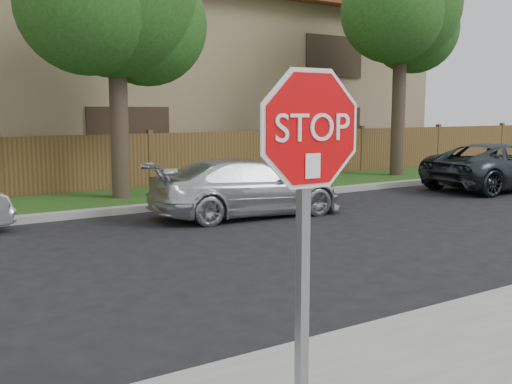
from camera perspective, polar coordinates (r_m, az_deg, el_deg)
ground at (r=5.55m, az=-1.48°, el=-16.21°), size 90.00×90.00×0.00m
far_curb at (r=12.94m, az=-20.70°, el=-2.39°), size 70.00×0.30×0.15m
grass_strip at (r=14.54m, az=-22.09°, el=-1.44°), size 70.00×3.00×0.12m
tree_right at (r=20.47m, az=14.03°, el=16.92°), size 4.80×3.90×8.20m
stop_sign at (r=3.64m, az=4.98°, el=0.97°), size 1.01×0.13×2.55m
sedan_right at (r=12.78m, az=-0.87°, el=0.44°), size 4.36×2.09×1.23m
sedan_far_right at (r=18.48m, az=22.32°, el=2.29°), size 4.84×2.40×1.32m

